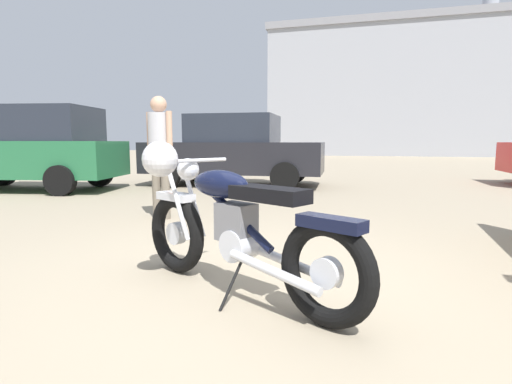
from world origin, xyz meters
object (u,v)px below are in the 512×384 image
vintage_motorcycle (230,224)px  bystander (160,144)px  white_estate_far (30,148)px  red_hatchback_near (234,150)px

vintage_motorcycle → bystander: 3.05m
white_estate_far → bystander: bearing=142.6°
white_estate_far → red_hatchback_near: 4.44m
bystander → red_hatchback_near: (-0.14, 4.26, -0.18)m
vintage_motorcycle → bystander: (-1.70, 2.47, 0.53)m
bystander → white_estate_far: bearing=82.0°
white_estate_far → vintage_motorcycle: bearing=132.7°
bystander → red_hatchback_near: 4.27m
vintage_motorcycle → red_hatchback_near: size_ratio=0.44×
bystander → white_estate_far: size_ratio=0.41×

